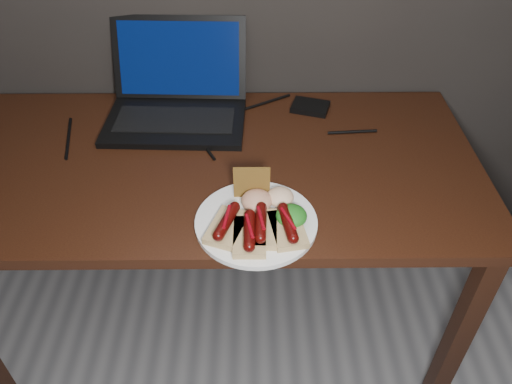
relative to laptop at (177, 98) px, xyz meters
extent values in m
cube|color=#311A0C|center=(0.12, -0.23, -0.07)|extent=(1.40, 0.70, 0.03)
cube|color=#311A0C|center=(0.77, -0.53, -0.44)|extent=(0.05, 0.05, 0.72)
cube|color=#311A0C|center=(-0.53, 0.07, -0.44)|extent=(0.05, 0.05, 0.72)
cube|color=#311A0C|center=(0.77, 0.07, -0.44)|extent=(0.05, 0.05, 0.72)
cube|color=black|center=(0.00, -0.06, -0.05)|extent=(0.40, 0.26, 0.02)
cube|color=black|center=(0.00, -0.06, -0.03)|extent=(0.34, 0.15, 0.00)
cube|color=black|center=(0.00, 0.10, 0.08)|extent=(0.40, 0.11, 0.23)
cube|color=#071B4B|center=(0.00, 0.10, 0.08)|extent=(0.36, 0.09, 0.20)
cube|color=black|center=(0.39, 0.02, -0.05)|extent=(0.13, 0.11, 0.02)
cylinder|color=black|center=(0.08, -0.15, -0.05)|extent=(0.09, 0.16, 0.01)
cylinder|color=black|center=(0.24, 0.05, -0.05)|extent=(0.19, 0.12, 0.01)
cylinder|color=black|center=(0.50, -0.10, -0.05)|extent=(0.14, 0.02, 0.01)
cylinder|color=black|center=(-0.29, -0.13, -0.05)|extent=(0.05, 0.20, 0.01)
cylinder|color=white|center=(0.23, -0.47, -0.05)|extent=(0.35, 0.35, 0.01)
cube|color=tan|center=(0.16, -0.50, -0.03)|extent=(0.11, 0.13, 0.02)
cylinder|color=#4A0904|center=(0.16, -0.50, -0.01)|extent=(0.06, 0.10, 0.02)
sphere|color=#4A0904|center=(0.15, -0.55, -0.01)|extent=(0.03, 0.02, 0.02)
sphere|color=#4A0904|center=(0.18, -0.46, -0.01)|extent=(0.03, 0.02, 0.02)
cylinder|color=maroon|center=(0.16, -0.50, 0.00)|extent=(0.02, 0.07, 0.01)
cube|color=tan|center=(0.24, -0.50, -0.03)|extent=(0.07, 0.12, 0.02)
cylinder|color=#4A0904|center=(0.24, -0.50, -0.01)|extent=(0.03, 0.10, 0.02)
sphere|color=#4A0904|center=(0.23, -0.55, -0.01)|extent=(0.03, 0.02, 0.02)
sphere|color=#4A0904|center=(0.24, -0.46, -0.01)|extent=(0.03, 0.02, 0.02)
cylinder|color=maroon|center=(0.24, -0.50, 0.00)|extent=(0.02, 0.07, 0.01)
cube|color=tan|center=(0.30, -0.51, -0.03)|extent=(0.09, 0.13, 0.02)
cylinder|color=#4A0904|center=(0.30, -0.51, -0.01)|extent=(0.04, 0.10, 0.02)
sphere|color=#4A0904|center=(0.30, -0.55, -0.01)|extent=(0.03, 0.02, 0.02)
sphere|color=#4A0904|center=(0.29, -0.46, -0.01)|extent=(0.03, 0.02, 0.02)
cylinder|color=maroon|center=(0.30, -0.51, 0.00)|extent=(0.03, 0.07, 0.01)
cube|color=tan|center=(0.21, -0.53, -0.03)|extent=(0.07, 0.12, 0.02)
cylinder|color=#4A0904|center=(0.21, -0.53, -0.01)|extent=(0.03, 0.10, 0.02)
sphere|color=#4A0904|center=(0.21, -0.58, -0.01)|extent=(0.02, 0.02, 0.02)
sphere|color=#4A0904|center=(0.21, -0.48, -0.01)|extent=(0.02, 0.02, 0.02)
cylinder|color=maroon|center=(0.21, -0.53, 0.00)|extent=(0.02, 0.07, 0.01)
cube|color=olive|center=(0.22, -0.39, 0.00)|extent=(0.09, 0.01, 0.08)
ellipsoid|color=#115813|center=(0.31, -0.48, -0.02)|extent=(0.07, 0.07, 0.04)
ellipsoid|color=#9D100F|center=(0.23, -0.43, -0.02)|extent=(0.07, 0.07, 0.04)
ellipsoid|color=white|center=(0.28, -0.41, -0.02)|extent=(0.06, 0.06, 0.04)
camera|label=1|loc=(0.22, -1.28, 0.74)|focal=35.00mm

